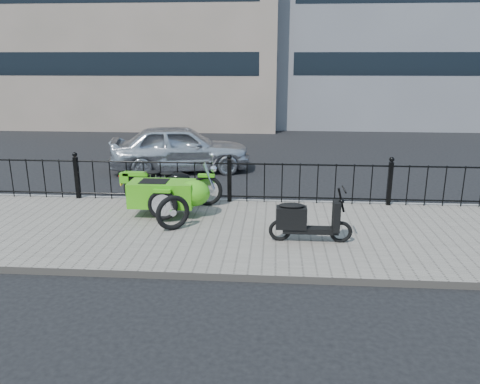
# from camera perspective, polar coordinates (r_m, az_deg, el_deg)

# --- Properties ---
(ground) EXTENTS (120.00, 120.00, 0.00)m
(ground) POSITION_cam_1_polar(r_m,az_deg,el_deg) (9.36, -2.04, -4.16)
(ground) COLOR black
(ground) RESTS_ON ground
(sidewalk) EXTENTS (30.00, 3.80, 0.12)m
(sidewalk) POSITION_cam_1_polar(r_m,az_deg,el_deg) (8.87, -2.40, -4.90)
(sidewalk) COLOR slate
(sidewalk) RESTS_ON ground
(curb) EXTENTS (30.00, 0.10, 0.12)m
(curb) POSITION_cam_1_polar(r_m,az_deg,el_deg) (10.70, -1.20, -1.22)
(curb) COLOR gray
(curb) RESTS_ON ground
(iron_fence) EXTENTS (14.11, 0.11, 1.08)m
(iron_fence) POSITION_cam_1_polar(r_m,az_deg,el_deg) (10.42, -1.29, 1.33)
(iron_fence) COLOR black
(iron_fence) RESTS_ON sidewalk
(building_tan) EXTENTS (14.00, 8.01, 12.00)m
(building_tan) POSITION_cam_1_polar(r_m,az_deg,el_deg) (25.85, -12.29, 21.78)
(building_tan) COLOR gray
(building_tan) RESTS_ON ground
(motorcycle_sidecar) EXTENTS (2.28, 1.48, 0.98)m
(motorcycle_sidecar) POSITION_cam_1_polar(r_m,az_deg,el_deg) (9.67, -8.27, 0.05)
(motorcycle_sidecar) COLOR black
(motorcycle_sidecar) RESTS_ON sidewalk
(scooter) EXTENTS (1.45, 0.42, 0.98)m
(scooter) POSITION_cam_1_polar(r_m,az_deg,el_deg) (8.22, 7.91, -3.49)
(scooter) COLOR black
(scooter) RESTS_ON sidewalk
(spare_tire) EXTENTS (0.60, 0.47, 0.67)m
(spare_tire) POSITION_cam_1_polar(r_m,az_deg,el_deg) (8.79, -8.19, -2.52)
(spare_tire) COLOR black
(spare_tire) RESTS_ON sidewalk
(sedan_car) EXTENTS (4.29, 2.41, 1.38)m
(sedan_car) POSITION_cam_1_polar(r_m,az_deg,el_deg) (13.91, -7.25, 5.35)
(sedan_car) COLOR silver
(sedan_car) RESTS_ON ground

